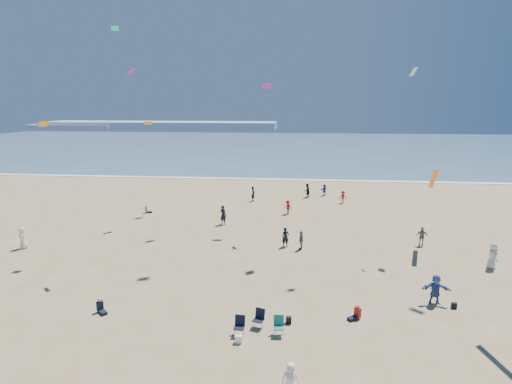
# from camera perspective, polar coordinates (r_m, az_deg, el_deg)

# --- Properties ---
(ground) EXTENTS (220.00, 220.00, 0.00)m
(ground) POSITION_cam_1_polar(r_m,az_deg,el_deg) (20.02, -8.68, -22.81)
(ground) COLOR tan
(ground) RESTS_ON ground
(ocean) EXTENTS (220.00, 100.00, 0.06)m
(ocean) POSITION_cam_1_polar(r_m,az_deg,el_deg) (111.45, 3.44, 6.57)
(ocean) COLOR #476B84
(ocean) RESTS_ON ground
(surf_line) EXTENTS (220.00, 1.20, 0.08)m
(surf_line) POSITION_cam_1_polar(r_m,az_deg,el_deg) (62.00, 1.56, 1.83)
(surf_line) COLOR white
(surf_line) RESTS_ON ground
(headland_far) EXTENTS (110.00, 20.00, 3.20)m
(headland_far) POSITION_cam_1_polar(r_m,az_deg,el_deg) (196.86, -13.57, 9.28)
(headland_far) COLOR #7A8EA8
(headland_far) RESTS_ON ground
(headland_near) EXTENTS (40.00, 14.00, 2.00)m
(headland_near) POSITION_cam_1_polar(r_m,az_deg,el_deg) (209.00, -24.56, 8.51)
(headland_near) COLOR #7A8EA8
(headland_near) RESTS_ON ground
(standing_flyers) EXTENTS (36.81, 40.83, 1.91)m
(standing_flyers) POSITION_cam_1_polar(r_m,az_deg,el_deg) (34.23, 7.21, -5.76)
(standing_flyers) COLOR #375298
(standing_flyers) RESTS_ON ground
(seated_group) EXTENTS (20.45, 31.62, 0.84)m
(seated_group) POSITION_cam_1_polar(r_m,az_deg,el_deg) (23.71, -6.52, -15.52)
(seated_group) COLOR white
(seated_group) RESTS_ON ground
(chair_cluster) EXTENTS (2.64, 1.50, 1.00)m
(chair_cluster) POSITION_cam_1_polar(r_m,az_deg,el_deg) (21.51, 0.39, -18.34)
(chair_cluster) COLOR black
(chair_cluster) RESTS_ON ground
(white_tote) EXTENTS (0.35, 0.20, 0.40)m
(white_tote) POSITION_cam_1_polar(r_m,az_deg,el_deg) (20.93, -2.51, -20.28)
(white_tote) COLOR white
(white_tote) RESTS_ON ground
(black_backpack) EXTENTS (0.30, 0.22, 0.38)m
(black_backpack) POSITION_cam_1_polar(r_m,az_deg,el_deg) (22.51, 4.69, -17.78)
(black_backpack) COLOR black
(black_backpack) RESTS_ON ground
(navy_bag) EXTENTS (0.28, 0.18, 0.34)m
(navy_bag) POSITION_cam_1_polar(r_m,az_deg,el_deg) (26.46, 26.44, -14.31)
(navy_bag) COLOR black
(navy_bag) RESTS_ON ground
(kites_aloft) EXTENTS (39.30, 42.64, 30.53)m
(kites_aloft) POSITION_cam_1_polar(r_m,az_deg,el_deg) (30.07, 15.88, 18.49)
(kites_aloft) COLOR #12DBE7
(kites_aloft) RESTS_ON ground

